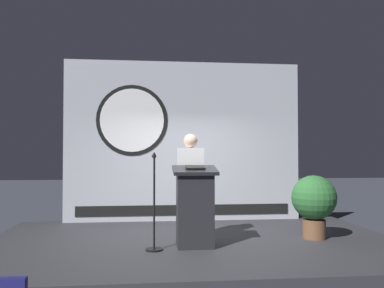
% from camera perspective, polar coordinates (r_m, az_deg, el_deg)
% --- Properties ---
extents(ground_plane, '(40.00, 40.00, 0.00)m').
position_cam_1_polar(ground_plane, '(6.40, 0.29, -16.33)').
color(ground_plane, '#383D47').
extents(stage_platform, '(6.40, 4.00, 0.30)m').
position_cam_1_polar(stage_platform, '(6.36, 0.29, -15.02)').
color(stage_platform, '#333338').
rests_on(stage_platform, ground).
extents(banner_display, '(4.77, 0.12, 3.22)m').
position_cam_1_polar(banner_display, '(8.03, -1.44, 0.45)').
color(banner_display, '#B2B7C1').
rests_on(banner_display, stage_platform).
extents(podium, '(0.64, 0.50, 1.18)m').
position_cam_1_polar(podium, '(5.79, 0.42, -9.03)').
color(podium, '#26262B').
rests_on(podium, stage_platform).
extents(speaker_person, '(0.40, 0.26, 1.66)m').
position_cam_1_polar(speaker_person, '(6.24, -0.20, -6.02)').
color(speaker_person, black).
rests_on(speaker_person, stage_platform).
extents(microphone_stand, '(0.24, 0.58, 1.36)m').
position_cam_1_polar(microphone_stand, '(5.68, -5.49, -10.20)').
color(microphone_stand, black).
rests_on(microphone_stand, stage_platform).
extents(potted_plant, '(0.71, 0.71, 1.00)m').
position_cam_1_polar(potted_plant, '(6.64, 17.19, -7.81)').
color(potted_plant, brown).
rests_on(potted_plant, stage_platform).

